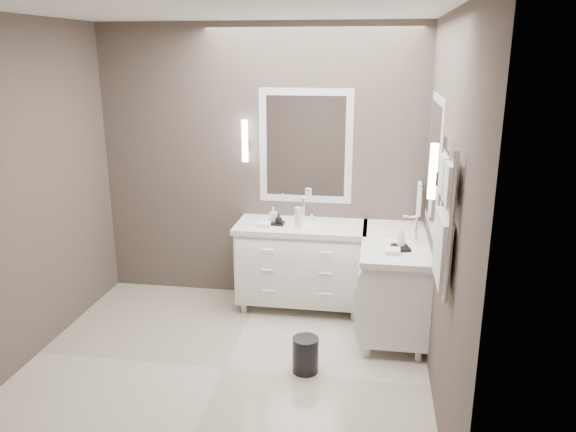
% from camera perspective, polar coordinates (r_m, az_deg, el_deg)
% --- Properties ---
extents(floor, '(3.20, 3.00, 0.01)m').
position_cam_1_polar(floor, '(4.65, -6.47, -15.18)').
color(floor, beige).
rests_on(floor, ground).
extents(ceiling, '(3.20, 3.00, 0.01)m').
position_cam_1_polar(ceiling, '(3.99, -7.78, 20.31)').
color(ceiling, white).
rests_on(ceiling, wall_back).
extents(wall_back, '(3.20, 0.01, 2.70)m').
position_cam_1_polar(wall_back, '(5.54, -2.85, 5.16)').
color(wall_back, '#4D423D').
rests_on(wall_back, floor).
extents(wall_front, '(3.20, 0.01, 2.70)m').
position_cam_1_polar(wall_front, '(2.78, -15.53, -6.91)').
color(wall_front, '#4D423D').
rests_on(wall_front, floor).
extents(wall_left, '(0.01, 3.00, 2.70)m').
position_cam_1_polar(wall_left, '(4.80, -25.84, 1.81)').
color(wall_left, '#4D423D').
rests_on(wall_left, floor).
extents(wall_right, '(0.01, 3.00, 2.70)m').
position_cam_1_polar(wall_right, '(3.99, 15.69, 0.19)').
color(wall_right, '#4D423D').
rests_on(wall_right, floor).
extents(vanity_back, '(1.24, 0.59, 0.97)m').
position_cam_1_polar(vanity_back, '(5.44, 1.35, -4.52)').
color(vanity_back, white).
rests_on(vanity_back, floor).
extents(vanity_right, '(0.59, 1.24, 0.97)m').
position_cam_1_polar(vanity_right, '(5.10, 10.71, -6.26)').
color(vanity_right, white).
rests_on(vanity_right, floor).
extents(mirror_back, '(0.90, 0.02, 1.10)m').
position_cam_1_polar(mirror_back, '(5.42, 1.79, 7.07)').
color(mirror_back, white).
rests_on(mirror_back, wall_back).
extents(mirror_right, '(0.02, 0.90, 1.10)m').
position_cam_1_polar(mirror_right, '(4.72, 14.61, 5.19)').
color(mirror_right, white).
rests_on(mirror_right, wall_right).
extents(sconce_back, '(0.06, 0.06, 0.40)m').
position_cam_1_polar(sconce_back, '(5.45, -4.40, 7.54)').
color(sconce_back, white).
rests_on(sconce_back, wall_back).
extents(sconce_right, '(0.06, 0.06, 0.40)m').
position_cam_1_polar(sconce_right, '(4.14, 14.51, 4.30)').
color(sconce_right, white).
rests_on(sconce_right, wall_right).
extents(towel_bar_corner, '(0.03, 0.22, 0.30)m').
position_cam_1_polar(towel_bar_corner, '(5.35, 13.18, 1.80)').
color(towel_bar_corner, white).
rests_on(towel_bar_corner, wall_right).
extents(towel_ladder, '(0.06, 0.58, 0.90)m').
position_cam_1_polar(towel_ladder, '(3.59, 15.57, -0.87)').
color(towel_ladder, white).
rests_on(towel_ladder, wall_right).
extents(waste_bin, '(0.27, 0.27, 0.29)m').
position_cam_1_polar(waste_bin, '(4.52, 1.78, -13.91)').
color(waste_bin, black).
rests_on(waste_bin, floor).
extents(amenity_tray_back, '(0.16, 0.12, 0.02)m').
position_cam_1_polar(amenity_tray_back, '(5.32, -1.22, -0.72)').
color(amenity_tray_back, black).
rests_on(amenity_tray_back, vanity_back).
extents(amenity_tray_right, '(0.17, 0.20, 0.03)m').
position_cam_1_polar(amenity_tray_right, '(4.74, 11.38, -3.17)').
color(amenity_tray_right, black).
rests_on(amenity_tray_right, vanity_right).
extents(water_bottle, '(0.09, 0.09, 0.20)m').
position_cam_1_polar(water_bottle, '(5.17, 1.06, -0.20)').
color(water_bottle, silver).
rests_on(water_bottle, vanity_back).
extents(soap_bottle_a, '(0.06, 0.07, 0.14)m').
position_cam_1_polar(soap_bottle_a, '(5.32, -1.51, 0.18)').
color(soap_bottle_a, white).
rests_on(soap_bottle_a, amenity_tray_back).
extents(soap_bottle_b, '(0.07, 0.07, 0.09)m').
position_cam_1_polar(soap_bottle_b, '(5.27, -0.96, -0.25)').
color(soap_bottle_b, black).
rests_on(soap_bottle_b, amenity_tray_back).
extents(soap_bottle_c, '(0.08, 0.08, 0.17)m').
position_cam_1_polar(soap_bottle_c, '(4.71, 11.45, -2.05)').
color(soap_bottle_c, white).
rests_on(soap_bottle_c, amenity_tray_right).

